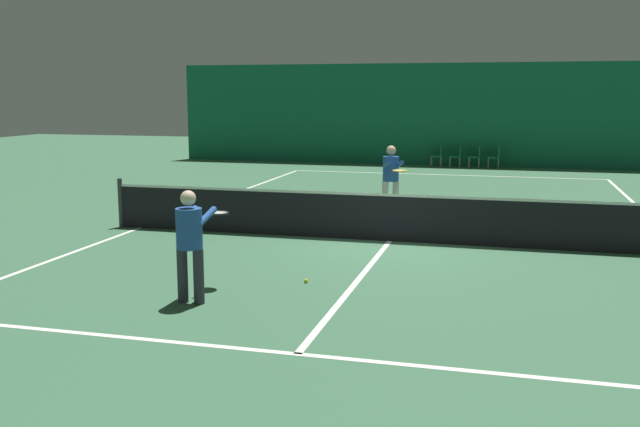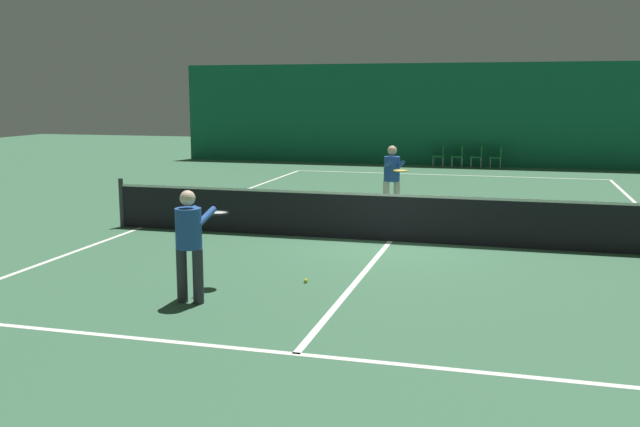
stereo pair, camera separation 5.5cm
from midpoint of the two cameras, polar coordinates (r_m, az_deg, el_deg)
ground_plane at (r=14.22m, az=5.75°, el=-2.22°), size 60.00×60.00×0.00m
backdrop_curtain at (r=29.13m, az=10.82°, el=7.77°), size 23.00×0.12×4.07m
court_line_baseline_far at (r=25.89m, az=10.09°, el=3.06°), size 11.00×0.10×0.00m
court_line_service_far at (r=20.47m, az=8.70°, el=1.37°), size 8.25×0.10×0.00m
court_line_service_near at (r=8.20m, az=-1.76°, el=-11.17°), size 8.25×0.10×0.00m
court_line_sideline_left at (r=16.03m, az=-14.03°, el=-1.10°), size 0.10×23.80×0.00m
court_line_centre at (r=14.22m, az=5.75°, el=-2.21°), size 0.10×12.80×0.00m
tennis_net at (r=14.12m, az=5.79°, el=-0.20°), size 12.00×0.10×1.07m
player_near at (r=10.07m, az=-10.19°, el=-1.88°), size 0.41×1.33×1.59m
player_far at (r=17.14m, az=5.88°, el=3.10°), size 0.81×1.39×1.67m
courtside_chair_0 at (r=28.72m, az=9.66°, el=4.68°), size 0.44×0.44×0.84m
courtside_chair_1 at (r=28.66m, az=11.13°, el=4.63°), size 0.44×0.44×0.84m
courtside_chair_2 at (r=28.61m, az=12.61°, el=4.57°), size 0.44×0.44×0.84m
courtside_chair_3 at (r=28.59m, az=14.09°, el=4.51°), size 0.44×0.44×0.84m
tennis_ball at (r=11.10m, az=-1.01°, el=-5.40°), size 0.07×0.07×0.07m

